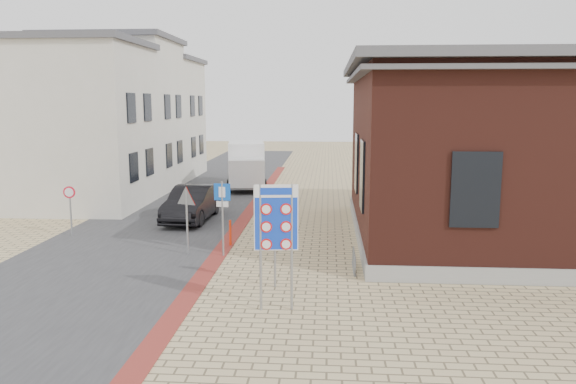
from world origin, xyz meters
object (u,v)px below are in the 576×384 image
(bollard, at_px, (230,233))
(sedan, at_px, (192,203))
(box_truck, at_px, (246,165))
(parking_sign, at_px, (222,205))
(essen_sign, at_px, (275,234))
(border_sign, at_px, (276,220))

(bollard, bearing_deg, sedan, 119.75)
(box_truck, xyz_separation_m, parking_sign, (1.42, -15.41, 0.36))
(sedan, relative_size, essen_sign, 1.98)
(box_truck, relative_size, bollard, 5.76)
(box_truck, bearing_deg, border_sign, -88.16)
(box_truck, xyz_separation_m, bollard, (1.42, -13.98, -0.96))
(box_truck, relative_size, parking_sign, 2.13)
(sedan, bearing_deg, parking_sign, -64.15)
(parking_sign, height_order, bollard, parking_sign)
(parking_sign, bearing_deg, box_truck, 103.96)
(parking_sign, distance_m, bollard, 1.94)
(border_sign, distance_m, essen_sign, 1.98)
(sedan, bearing_deg, bollard, -57.71)
(box_truck, height_order, border_sign, border_sign)
(box_truck, height_order, parking_sign, box_truck)
(border_sign, xyz_separation_m, essen_sign, (-0.20, 1.80, -0.80))
(sedan, distance_m, border_sign, 11.84)
(border_sign, bearing_deg, parking_sign, 108.71)
(parking_sign, bearing_deg, border_sign, -56.21)
(border_sign, bearing_deg, box_truck, 93.98)
(sedan, relative_size, parking_sign, 1.79)
(bollard, bearing_deg, border_sign, -70.04)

